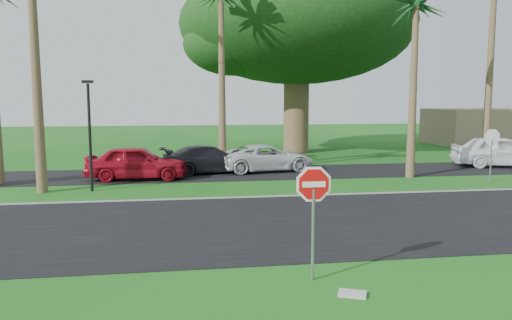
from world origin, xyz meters
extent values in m
plane|color=#145215|center=(0.00, 0.00, 0.00)|extent=(120.00, 120.00, 0.00)
cube|color=black|center=(0.00, 2.00, 0.01)|extent=(120.00, 8.00, 0.02)
cube|color=black|center=(0.00, 12.50, 0.01)|extent=(120.00, 5.00, 0.02)
cube|color=gray|center=(0.00, 6.05, 0.03)|extent=(120.00, 0.12, 0.06)
cylinder|color=gray|center=(0.50, -3.00, 1.00)|extent=(0.07, 0.07, 2.00)
cylinder|color=white|center=(0.50, -3.00, 2.10)|extent=(1.05, 0.02, 1.05)
cylinder|color=red|center=(0.50, -3.00, 2.10)|extent=(0.90, 0.02, 0.90)
cube|color=white|center=(0.50, -3.00, 2.10)|extent=(0.50, 0.02, 0.12)
cylinder|color=gray|center=(12.00, 8.00, 1.00)|extent=(0.07, 0.07, 2.00)
cylinder|color=white|center=(12.00, 8.00, 2.10)|extent=(1.05, 0.02, 1.05)
cylinder|color=red|center=(12.00, 8.00, 2.10)|extent=(0.90, 0.02, 0.90)
cube|color=white|center=(12.00, 8.00, 2.10)|extent=(0.50, 0.02, 0.12)
cone|color=brown|center=(-8.00, 8.50, 5.75)|extent=(0.44, 0.44, 11.50)
cone|color=brown|center=(0.00, 14.00, 4.75)|extent=(0.44, 0.44, 9.50)
cone|color=brown|center=(9.00, 10.00, 4.25)|extent=(0.44, 0.44, 8.50)
cone|color=brown|center=(15.00, 13.00, 6.00)|extent=(0.44, 0.44, 12.00)
cylinder|color=brown|center=(6.00, 22.00, 3.00)|extent=(1.80, 1.80, 6.00)
ellipsoid|color=black|center=(6.00, 22.00, 9.00)|extent=(16.50, 16.50, 8.25)
cylinder|color=black|center=(-6.00, 8.50, 2.25)|extent=(0.12, 0.12, 4.50)
cube|color=black|center=(-6.00, 8.50, 4.58)|extent=(0.45, 0.25, 0.12)
cube|color=gray|center=(24.00, 26.00, 1.50)|extent=(10.00, 6.00, 3.00)
imported|color=#A60D1F|center=(-4.36, 11.29, 0.82)|extent=(4.87, 2.14, 1.63)
imported|color=black|center=(-0.79, 12.85, 0.71)|extent=(5.26, 3.18, 1.43)
imported|color=silver|center=(2.31, 13.09, 0.71)|extent=(5.40, 3.15, 1.41)
imported|color=white|center=(15.74, 12.71, 0.89)|extent=(5.57, 3.29, 1.78)
cube|color=#A6A59E|center=(1.07, -3.95, 0.03)|extent=(0.64, 0.54, 0.06)
camera|label=1|loc=(-2.27, -13.08, 3.90)|focal=35.00mm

